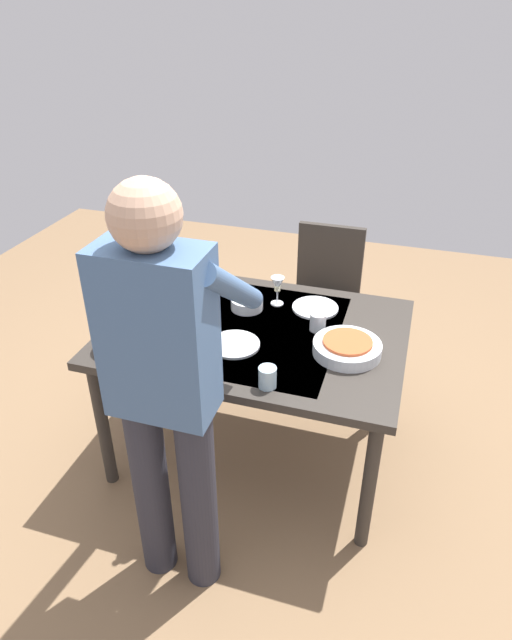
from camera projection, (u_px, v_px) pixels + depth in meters
name	position (u px, v px, depth m)	size (l,w,h in m)	color
ground_plane	(256.00, 447.00, 3.00)	(6.00, 6.00, 0.00)	#846647
dining_table	(256.00, 342.00, 2.65)	(1.39, 1.00, 0.75)	#332D28
chair_near	(325.00, 291.00, 3.41)	(0.40, 0.40, 0.91)	black
person_server	(166.00, 385.00, 1.90)	(0.42, 0.61, 1.69)	#2D2D38
wine_bottle	(197.00, 354.00, 2.25)	(0.07, 0.07, 0.30)	black
wine_glass_left	(143.00, 313.00, 2.54)	(0.07, 0.07, 0.15)	white
wine_glass_right	(277.00, 286.00, 2.77)	(0.07, 0.07, 0.15)	white
water_cup_near_left	(267.00, 377.00, 2.22)	(0.07, 0.07, 0.09)	silver
water_cup_near_right	(188.00, 347.00, 2.40)	(0.07, 0.07, 0.10)	silver
water_cup_far_left	(318.00, 322.00, 2.59)	(0.08, 0.08, 0.09)	silver
serving_bowl_pasta	(347.00, 347.00, 2.43)	(0.30, 0.30, 0.07)	silver
side_bowl_salad	(115.00, 343.00, 2.45)	(0.18, 0.18, 0.07)	silver
side_bowl_bread	(247.00, 303.00, 2.77)	(0.16, 0.16, 0.07)	silver
dinner_plate_near	(315.00, 308.00, 2.78)	(0.23, 0.23, 0.01)	silver
dinner_plate_far	(234.00, 344.00, 2.49)	(0.23, 0.23, 0.01)	silver
table_knife	(170.00, 317.00, 2.71)	(0.01, 0.20, 0.01)	silver
table_fork	(200.00, 300.00, 2.86)	(0.01, 0.18, 0.01)	silver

